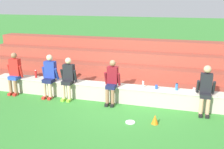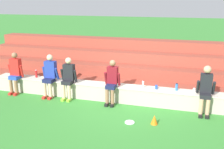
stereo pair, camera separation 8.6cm
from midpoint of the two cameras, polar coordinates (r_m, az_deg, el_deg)
ground_plane at (r=8.22m, az=2.88°, el=-6.56°), size 80.00×80.00×0.00m
stone_seating_wall at (r=8.31m, az=3.26°, el=-4.18°), size 9.32×0.48×0.53m
brick_bleachers at (r=10.33m, az=6.10°, el=1.70°), size 12.88×2.75×1.59m
person_far_left at (r=9.53m, az=-20.34°, el=0.57°), size 0.54×0.48×1.44m
person_left_of_center at (r=8.86m, az=-13.31°, el=0.03°), size 0.56×0.54×1.43m
person_center at (r=8.53m, az=-9.36°, el=-0.58°), size 0.54×0.52×1.38m
person_right_of_center at (r=8.04m, az=0.24°, el=-1.46°), size 0.51×0.56×1.39m
person_far_right at (r=7.75m, az=20.26°, el=-3.03°), size 0.50×0.54×1.42m
water_bottle_near_left at (r=8.05m, az=14.36°, el=-2.69°), size 0.08×0.08×0.23m
water_bottle_mid_left at (r=9.45m, az=-16.11°, el=0.15°), size 0.08×0.08×0.27m
water_bottle_near_right at (r=8.07m, az=7.16°, el=-2.14°), size 0.06×0.06×0.25m
plastic_cup_right_end at (r=8.09m, az=17.96°, el=-3.27°), size 0.08×0.08×0.11m
plastic_cup_left_end at (r=8.05m, az=10.04°, el=-2.76°), size 0.08×0.08×0.12m
frisbee at (r=7.08m, az=4.26°, el=-10.48°), size 0.26×0.26×0.02m
sports_cone at (r=7.03m, az=9.68°, el=-9.79°), size 0.19×0.19×0.26m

